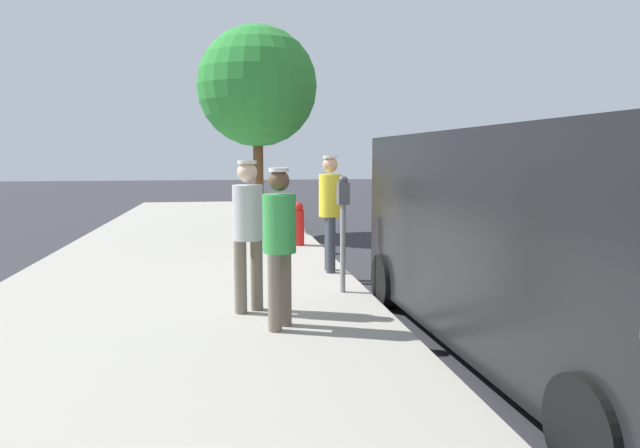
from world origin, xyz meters
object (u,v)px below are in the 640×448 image
object	(u,v)px
parking_meter_near	(343,213)
fire_hydrant	(298,224)
parked_van	(549,238)
pedestrian_in_green	(279,238)
street_tree	(257,87)
pedestrian_in_gray	(248,226)
pedestrian_in_yellow	(330,205)

from	to	relation	value
parking_meter_near	fire_hydrant	distance (m)	4.10
parked_van	pedestrian_in_green	bearing A→B (deg)	-19.48
parking_meter_near	parked_van	distance (m)	2.77
parking_meter_near	street_tree	bearing A→B (deg)	-83.56
parking_meter_near	pedestrian_in_gray	bearing A→B (deg)	31.61
pedestrian_in_green	pedestrian_in_gray	xyz separation A→B (m)	(0.29, -0.70, 0.05)
parking_meter_near	pedestrian_in_green	world-z (taller)	pedestrian_in_green
pedestrian_in_gray	street_tree	distance (m)	7.75
street_tree	parking_meter_near	bearing A→B (deg)	96.44
parked_van	pedestrian_in_gray	bearing A→B (deg)	-29.72
fire_hydrant	parked_van	bearing A→B (deg)	104.07
parked_van	street_tree	xyz separation A→B (m)	(2.24, -8.92, 2.36)
parking_meter_near	pedestrian_in_yellow	distance (m)	1.37
pedestrian_in_green	fire_hydrant	xyz separation A→B (m)	(-0.85, -5.52, -0.52)
pedestrian_in_yellow	parked_van	distance (m)	3.96
pedestrian_in_yellow	street_tree	xyz separation A→B (m)	(0.81, -5.23, 2.35)
pedestrian_in_yellow	parking_meter_near	bearing A→B (deg)	87.08
pedestrian_in_gray	street_tree	size ratio (longest dim) A/B	0.36
parking_meter_near	pedestrian_in_gray	world-z (taller)	pedestrian_in_gray
pedestrian_in_green	fire_hydrant	bearing A→B (deg)	-98.73
pedestrian_in_yellow	fire_hydrant	xyz separation A→B (m)	(0.17, -2.69, -0.60)
fire_hydrant	parking_meter_near	bearing A→B (deg)	91.41
pedestrian_in_yellow	fire_hydrant	distance (m)	2.77
street_tree	pedestrian_in_green	bearing A→B (deg)	88.55
pedestrian_in_green	parked_van	world-z (taller)	parked_van
parking_meter_near	street_tree	xyz separation A→B (m)	(0.74, -6.60, 2.34)
parking_meter_near	pedestrian_in_yellow	bearing A→B (deg)	-92.92
pedestrian_in_green	fire_hydrant	world-z (taller)	pedestrian_in_green
street_tree	pedestrian_in_gray	bearing A→B (deg)	86.13
pedestrian_in_green	pedestrian_in_gray	size ratio (longest dim) A/B	0.96
parking_meter_near	fire_hydrant	bearing A→B (deg)	-88.59
parking_meter_near	parked_van	bearing A→B (deg)	122.79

